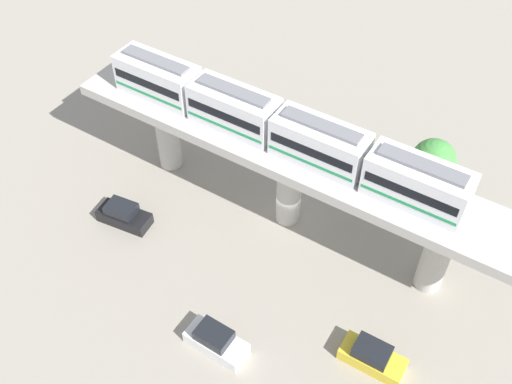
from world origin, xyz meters
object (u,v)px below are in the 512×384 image
at_px(parked_car_yellow, 372,357).
at_px(parked_car_white, 216,341).
at_px(parked_car_black, 124,215).
at_px(tree_near_viaduct, 433,161).
at_px(train, 275,126).

distance_m(parked_car_yellow, parked_car_white, 10.16).
bearing_deg(parked_car_white, parked_car_black, 68.21).
bearing_deg(parked_car_white, parked_car_yellow, -63.57).
distance_m(parked_car_white, tree_near_viaduct, 22.10).
xyz_separation_m(parked_car_white, tree_near_viaduct, (20.99, -6.40, 2.66)).
xyz_separation_m(parked_car_black, tree_near_viaduct, (15.91, -18.78, 2.66)).
height_order(train, parked_car_yellow, train).
relative_size(parked_car_white, tree_near_viaduct, 0.81).
bearing_deg(parked_car_yellow, parked_car_white, 114.63).
xyz_separation_m(parked_car_white, parked_car_black, (5.08, 12.38, 0.00)).
bearing_deg(train, parked_car_black, 127.74).
bearing_deg(parked_car_yellow, tree_near_viaduct, 8.11).
bearing_deg(tree_near_viaduct, parked_car_white, 163.04).
xyz_separation_m(train, tree_near_viaduct, (8.71, -9.48, -5.52)).
bearing_deg(parked_car_black, tree_near_viaduct, -57.65).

